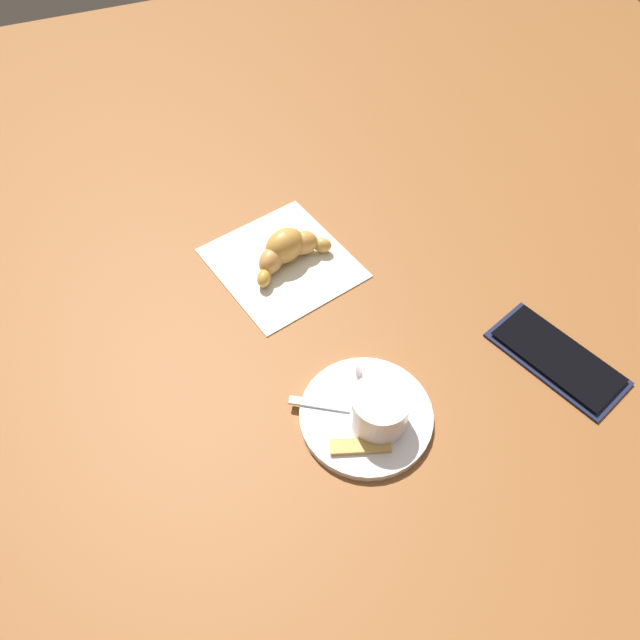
% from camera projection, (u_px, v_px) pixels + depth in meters
% --- Properties ---
extents(ground_plane, '(1.80, 1.80, 0.00)m').
position_uv_depth(ground_plane, '(327.00, 326.00, 0.71)').
color(ground_plane, brown).
extents(saucer, '(0.14, 0.14, 0.01)m').
position_uv_depth(saucer, '(366.00, 416.00, 0.64)').
color(saucer, white).
rests_on(saucer, ground).
extents(espresso_cup, '(0.09, 0.06, 0.05)m').
position_uv_depth(espresso_cup, '(382.00, 407.00, 0.61)').
color(espresso_cup, white).
rests_on(espresso_cup, saucer).
extents(teaspoon, '(0.08, 0.12, 0.01)m').
position_uv_depth(teaspoon, '(367.00, 411.00, 0.63)').
color(teaspoon, silver).
rests_on(teaspoon, saucer).
extents(sugar_packet, '(0.03, 0.06, 0.01)m').
position_uv_depth(sugar_packet, '(360.00, 446.00, 0.61)').
color(sugar_packet, tan).
rests_on(sugar_packet, saucer).
extents(napkin, '(0.21, 0.20, 0.00)m').
position_uv_depth(napkin, '(282.00, 262.00, 0.77)').
color(napkin, white).
rests_on(napkin, ground).
extents(croissant, '(0.07, 0.12, 0.05)m').
position_uv_depth(croissant, '(287.00, 250.00, 0.76)').
color(croissant, '#C3913F').
rests_on(croissant, napkin).
extents(cell_phone, '(0.17, 0.12, 0.01)m').
position_uv_depth(cell_phone, '(557.00, 358.00, 0.68)').
color(cell_phone, '#161B36').
rests_on(cell_phone, ground).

